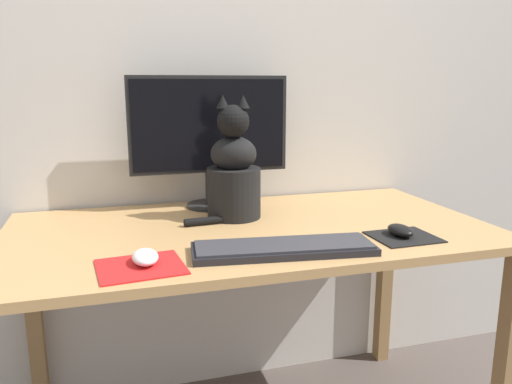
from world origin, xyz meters
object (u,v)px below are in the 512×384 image
object	(u,v)px
monitor	(210,133)
computer_mouse_right	(400,230)
keyboard	(284,248)
computer_mouse_left	(145,257)
cat	(233,173)

from	to	relation	value
monitor	computer_mouse_right	world-z (taller)	monitor
keyboard	computer_mouse_right	world-z (taller)	computer_mouse_right
keyboard	computer_mouse_left	xyz separation A→B (m)	(-0.35, 0.01, 0.01)
keyboard	cat	bearing A→B (deg)	103.32
monitor	keyboard	xyz separation A→B (m)	(0.08, -0.53, -0.25)
keyboard	computer_mouse_right	size ratio (longest dim) A/B	5.05
keyboard	cat	xyz separation A→B (m)	(-0.04, 0.37, 0.13)
monitor	cat	xyz separation A→B (m)	(0.04, -0.16, -0.12)
computer_mouse_right	cat	distance (m)	0.54
monitor	cat	distance (m)	0.20
monitor	cat	size ratio (longest dim) A/B	1.40
computer_mouse_right	cat	bearing A→B (deg)	139.93
computer_mouse_right	monitor	bearing A→B (deg)	131.54
monitor	keyboard	world-z (taller)	monitor
computer_mouse_left	keyboard	bearing A→B (deg)	-1.40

